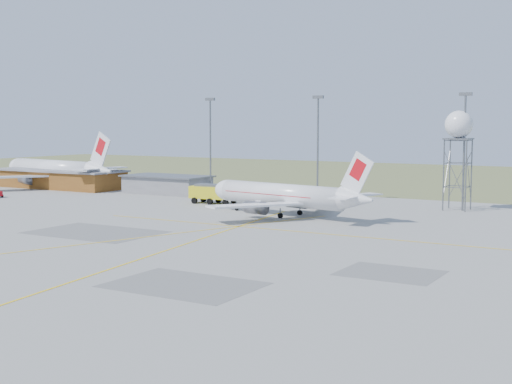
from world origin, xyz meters
The scene contains 11 objects.
ground centered at (0.00, 0.00, 0.00)m, with size 400.00×400.00×0.00m, color #989893.
grass_strip centered at (0.00, 140.00, 0.01)m, with size 400.00×120.00×0.03m, color #556034.
building_orange centered at (-75.00, 62.00, 2.17)m, with size 33.00×12.00×4.30m.
building_grey centered at (-45.00, 64.00, 1.97)m, with size 19.00×10.00×3.90m.
mast_a centered at (-35.00, 66.00, 12.07)m, with size 2.20×0.50×20.50m.
mast_b centered at (-10.00, 66.00, 12.07)m, with size 2.20×0.50×20.50m.
mast_c centered at (18.00, 66.00, 12.07)m, with size 2.20×0.50×20.50m.
airliner_main centered at (-5.52, 44.00, 3.39)m, with size 32.41×31.08×11.06m.
airliner_far centered at (-77.77, 63.29, 4.10)m, with size 39.22×37.75×13.37m.
radar_tower centered at (16.88, 66.41, 9.77)m, with size 4.81×4.81×17.41m.
fire_truck centered at (-25.15, 53.04, 1.82)m, with size 9.67×4.27×3.80m.
Camera 1 is at (49.47, -58.60, 15.29)m, focal length 50.00 mm.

